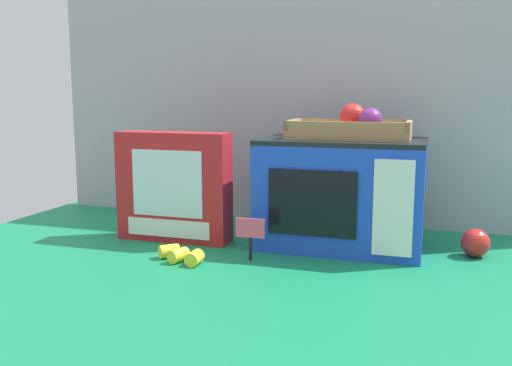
% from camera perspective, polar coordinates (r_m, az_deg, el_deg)
% --- Properties ---
extents(ground_plane, '(1.70, 1.70, 0.00)m').
position_cam_1_polar(ground_plane, '(1.43, 2.37, -6.39)').
color(ground_plane, '#147A4C').
rests_on(ground_plane, ground).
extents(display_back_panel, '(1.61, 0.03, 0.77)m').
position_cam_1_polar(display_back_panel, '(1.68, 5.29, 9.14)').
color(display_back_panel, '#A0A3A8').
rests_on(display_back_panel, ground).
extents(toy_microwave, '(0.40, 0.26, 0.27)m').
position_cam_1_polar(toy_microwave, '(1.42, 8.71, -1.01)').
color(toy_microwave, blue).
rests_on(toy_microwave, ground).
extents(food_groups_crate, '(0.30, 0.16, 0.09)m').
position_cam_1_polar(food_groups_crate, '(1.40, 9.77, 5.49)').
color(food_groups_crate, '#A37F51').
rests_on(food_groups_crate, toy_microwave).
extents(cookie_set_box, '(0.30, 0.08, 0.28)m').
position_cam_1_polar(cookie_set_box, '(1.47, -8.41, -0.40)').
color(cookie_set_box, red).
rests_on(cookie_set_box, ground).
extents(price_sign, '(0.07, 0.01, 0.10)m').
position_cam_1_polar(price_sign, '(1.29, -0.59, -5.08)').
color(price_sign, black).
rests_on(price_sign, ground).
extents(loose_toy_banana, '(0.12, 0.08, 0.03)m').
position_cam_1_polar(loose_toy_banana, '(1.31, -7.72, -7.28)').
color(loose_toy_banana, yellow).
rests_on(loose_toy_banana, ground).
extents(loose_toy_apple, '(0.07, 0.07, 0.07)m').
position_cam_1_polar(loose_toy_apple, '(1.42, 21.50, -5.72)').
color(loose_toy_apple, red).
rests_on(loose_toy_apple, ground).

